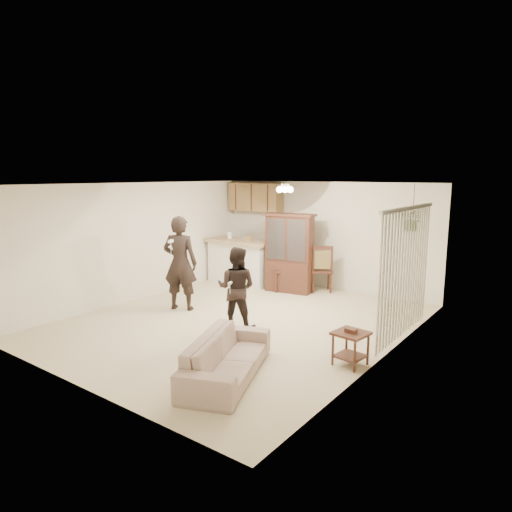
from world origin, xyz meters
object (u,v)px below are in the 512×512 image
Objects in this scene: sofa at (227,351)px; side_table at (350,348)px; chair_bar at (256,271)px; china_hutch at (289,254)px; child at (236,290)px; adult at (180,265)px; chair_hutch_right at (321,278)px; chair_hutch_left at (282,277)px.

side_table is at bearing -62.92° from sofa.
chair_bar reaches higher than sofa.
china_hutch is at bearing 134.35° from side_table.
china_hutch is at bearing -97.78° from child.
chair_bar is (-2.99, 4.68, -0.11)m from sofa.
adult is 1.65× the size of chair_hutch_right.
chair_bar is (-1.23, 0.38, -0.63)m from china_hutch.
china_hutch is (-1.76, 4.31, 0.52)m from sofa.
chair_hutch_left is at bearing -3.77° from chair_hutch_right.
chair_hutch_right is at bearing -7.91° from sofa.
chair_hutch_right is at bearing 29.25° from china_hutch.
child reaches higher than chair_bar.
china_hutch is 0.94m from chair_hutch_right.
child is at bearing 147.85° from adult.
chair_bar is 1.81m from chair_hutch_right.
adult is 2.66m from china_hutch.
chair_hutch_left reaches higher than chair_bar.
chair_hutch_right is (0.77, 0.46, 0.00)m from chair_hutch_left.
child is at bearing -31.94° from chair_hutch_left.
sofa is 4.73m from chair_hutch_left.
side_table is 0.59× the size of chair_bar.
adult is 2.93m from chair_bar.
adult reaches higher than chair_hutch_right.
china_hutch is 3.33× the size of side_table.
chair_bar is 0.84× the size of chair_hutch_right.
china_hutch is at bearing 0.39° from sofa.
chair_hutch_left is at bearing -8.34° from chair_bar.
chair_hutch_left is at bearing 2.57° from sofa.
sofa is at bearing 121.76° from adult.
china_hutch is at bearing -5.50° from chair_bar.
adult is 1.96× the size of chair_bar.
side_table is 0.49× the size of chair_hutch_right.
chair_hutch_left is (-0.81, 2.69, -0.37)m from child.
chair_hutch_right reaches higher than chair_hutch_left.
chair_hutch_right is (0.58, 0.46, -0.58)m from china_hutch.
adult reaches higher than china_hutch.
side_table is at bearing -2.46° from chair_hutch_left.
side_table is (3.90, -0.51, -0.65)m from adult.
china_hutch is 1.44m from chair_bar.
chair_bar is at bearing -31.83° from chair_hutch_right.
side_table is at bearing -27.52° from chair_bar.
adult is at bearing 27.42° from chair_hutch_right.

